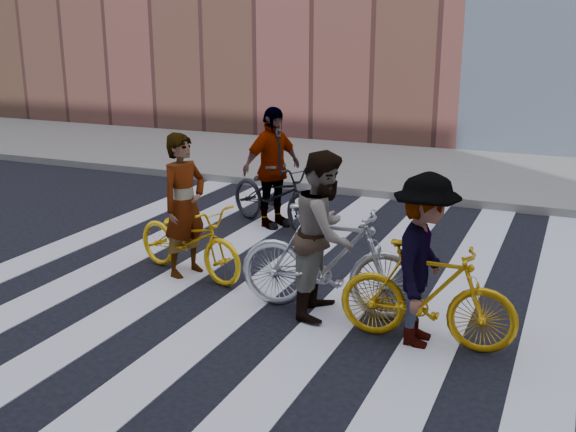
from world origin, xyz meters
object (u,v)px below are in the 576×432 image
Objects in this scene: bike_yellow_left at (189,239)px; rider_right at (424,261)px; bike_silver_mid at (329,260)px; rider_mid at (325,234)px; rider_rear at (272,168)px; bike_yellow_right at (427,294)px; bike_dark_rear at (275,195)px; rider_left at (184,205)px.

bike_yellow_left is 1.03× the size of rider_right.
rider_mid is at bearing 85.10° from bike_silver_mid.
bike_yellow_left is 2.43m from rider_rear.
bike_yellow_left is 0.99× the size of rider_mid.
rider_right is (-0.05, 0.00, 0.34)m from bike_yellow_right.
rider_mid is (1.88, -2.79, 0.39)m from bike_dark_rear.
rider_mid is (-0.05, 0.00, 0.30)m from bike_silver_mid.
rider_rear reaches higher than rider_mid.
bike_yellow_right is 4.44m from rider_rear.
bike_silver_mid is (2.03, -0.41, 0.14)m from bike_yellow_left.
rider_right is (1.15, -0.33, -0.04)m from rider_mid.
rider_rear reaches higher than rider_left.
bike_yellow_right is (1.15, -0.33, -0.08)m from bike_silver_mid.
rider_left reaches higher than bike_dark_rear.
rider_right is at bearing -111.38° from bike_silver_mid.
bike_yellow_left is at bearing -74.33° from rider_left.
bike_silver_mid is 2.14m from rider_left.
rider_left is 3.27m from rider_right.
rider_left is at bearing 105.67° from bike_yellow_left.
rider_mid is at bearing 72.73° from rider_right.
rider_left is at bearing 73.72° from rider_mid.
rider_mid reaches higher than rider_right.
rider_mid reaches higher than bike_yellow_right.
rider_right is (3.04, -3.12, 0.35)m from bike_dark_rear.
rider_mid is at bearing -120.99° from rider_rear.
rider_rear reaches higher than bike_silver_mid.
bike_yellow_left is at bearing 73.44° from rider_mid.
bike_dark_rear is (-3.09, 3.12, -0.01)m from bike_yellow_right.
bike_yellow_left is 2.08m from bike_silver_mid.
bike_dark_rear is at bearing 29.14° from rider_mid.
rider_right is (3.19, -0.74, -0.04)m from rider_left.
rider_left is 1.05× the size of rider_right.
bike_yellow_left is at bearing 75.53° from bike_yellow_right.
bike_dark_rear is at bearing 29.84° from bike_silver_mid.
bike_yellow_left is at bearing 75.33° from rider_right.
rider_left is (-0.05, 0.00, 0.44)m from bike_yellow_left.
rider_mid is (2.03, -0.41, -0.00)m from rider_left.
rider_right is at bearing -110.99° from rider_rear.
rider_left is 0.96× the size of rider_rear.
bike_yellow_right is at bearing -110.53° from rider_rear.
rider_rear is at bearing 43.27° from rider_right.
bike_silver_mid is at bearing -120.99° from bike_dark_rear.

